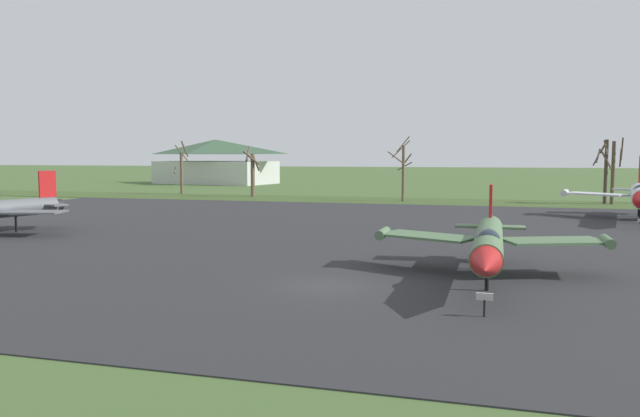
% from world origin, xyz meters
% --- Properties ---
extents(ground_plane, '(600.00, 600.00, 0.00)m').
position_xyz_m(ground_plane, '(0.00, 0.00, 0.00)').
color(ground_plane, '#425B2D').
extents(asphalt_apron, '(96.72, 59.13, 0.05)m').
position_xyz_m(asphalt_apron, '(0.00, 17.74, 0.03)').
color(asphalt_apron, '#28282B').
rests_on(asphalt_apron, ground).
extents(grass_verge_strip, '(156.72, 12.00, 0.06)m').
position_xyz_m(grass_verge_strip, '(0.00, 53.30, 0.03)').
color(grass_verge_strip, '#394E24').
rests_on(grass_verge_strip, ground).
extents(jet_fighter_rear_center, '(11.68, 14.46, 4.42)m').
position_xyz_m(jet_fighter_rear_center, '(7.21, 3.13, 1.96)').
color(jet_fighter_rear_center, '#4C6B47').
rests_on(jet_fighter_rear_center, ground).
extents(info_placard_rear_center, '(0.63, 0.20, 0.97)m').
position_xyz_m(info_placard_rear_center, '(7.08, -3.63, 0.62)').
color(info_placard_rear_center, black).
rests_on(info_placard_rear_center, ground).
extents(bare_tree_far_left, '(2.77, 2.06, 8.35)m').
position_xyz_m(bare_tree_far_left, '(-38.96, 58.22, 3.83)').
color(bare_tree_far_left, brown).
rests_on(bare_tree_far_left, ground).
extents(bare_tree_left_of_center, '(2.49, 2.36, 7.48)m').
position_xyz_m(bare_tree_left_of_center, '(-25.98, 55.58, 3.83)').
color(bare_tree_left_of_center, brown).
rests_on(bare_tree_left_of_center, ground).
extents(bare_tree_center, '(3.20, 3.77, 8.60)m').
position_xyz_m(bare_tree_center, '(-3.58, 52.73, 4.27)').
color(bare_tree_center, brown).
rests_on(bare_tree_center, ground).
extents(bare_tree_right_of_center, '(1.92, 2.29, 8.04)m').
position_xyz_m(bare_tree_right_of_center, '(21.25, 55.10, 4.38)').
color(bare_tree_right_of_center, '#42382D').
rests_on(bare_tree_right_of_center, ground).
extents(bare_tree_far_right, '(2.53, 2.38, 8.26)m').
position_xyz_m(bare_tree_far_right, '(22.02, 54.41, 4.50)').
color(bare_tree_far_right, brown).
rests_on(bare_tree_far_right, ground).
extents(visitor_building, '(27.33, 18.02, 9.56)m').
position_xyz_m(visitor_building, '(-49.68, 93.29, 4.74)').
color(visitor_building, beige).
rests_on(visitor_building, ground).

